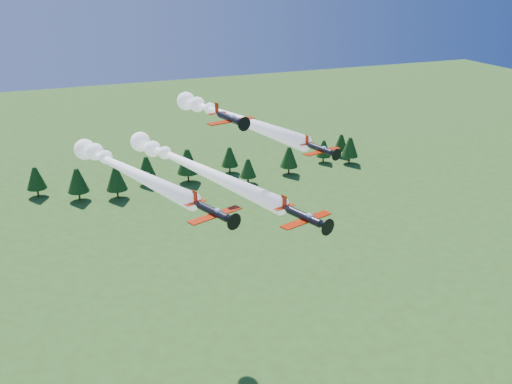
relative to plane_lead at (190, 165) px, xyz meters
name	(u,v)px	position (x,y,z in m)	size (l,w,h in m)	color
plane_lead	(190,165)	(0.00, 0.00, 0.00)	(19.26, 47.95, 3.70)	black
plane_left	(122,167)	(-11.05, 0.84, 0.68)	(18.76, 41.07, 3.70)	black
plane_right	(227,115)	(9.64, 8.78, 5.47)	(14.92, 44.00, 3.70)	black
plane_slot	(230,118)	(2.83, -12.38, 10.56)	(7.39, 8.12, 2.58)	black
treeline	(148,171)	(9.98, 92.50, -32.93)	(165.32, 22.06, 11.77)	#382314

